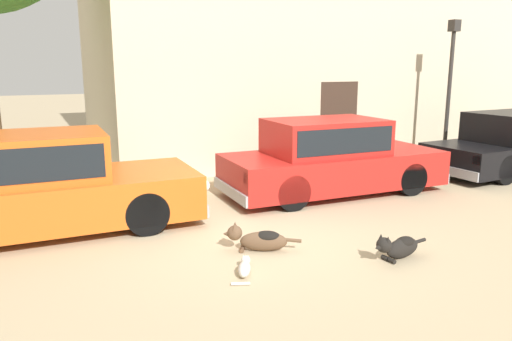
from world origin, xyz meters
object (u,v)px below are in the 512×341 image
stray_dog_spotted (399,246)px  parked_sedan_second (330,157)px  street_lamp (451,73)px  parked_sedan_nearest (37,184)px  stray_dog_tan (259,239)px  stray_cat (245,268)px

stray_dog_spotted → parked_sedan_second: bearing=-115.7°
parked_sedan_second → street_lamp: street_lamp is taller
parked_sedan_nearest → stray_dog_spotted: bearing=-35.7°
parked_sedan_nearest → stray_dog_spotted: 5.31m
parked_sedan_nearest → stray_dog_spotted: parked_sedan_nearest is taller
parked_sedan_nearest → stray_dog_tan: size_ratio=4.83×
parked_sedan_second → stray_dog_spotted: size_ratio=4.75×
stray_cat → street_lamp: bearing=-32.9°
parked_sedan_nearest → stray_dog_tan: parked_sedan_nearest is taller
parked_sedan_second → stray_cat: size_ratio=8.40×
parked_sedan_nearest → stray_dog_spotted: (4.19, -3.21, -0.59)m
stray_dog_tan → street_lamp: size_ratio=0.27×
stray_cat → stray_dog_tan: bearing=-9.8°
stray_dog_tan → parked_sedan_second: bearing=-112.3°
stray_dog_spotted → stray_cat: stray_dog_spotted is taller
stray_dog_tan → street_lamp: bearing=-125.8°
stray_cat → street_lamp: street_lamp is taller
parked_sedan_second → stray_dog_tan: (-2.63, -2.16, -0.57)m
stray_cat → street_lamp: (7.54, 4.04, 2.24)m
stray_dog_spotted → stray_cat: size_ratio=1.77×
parked_sedan_nearest → street_lamp: size_ratio=1.33×
stray_dog_spotted → stray_dog_tan: (-1.53, 1.06, -0.00)m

